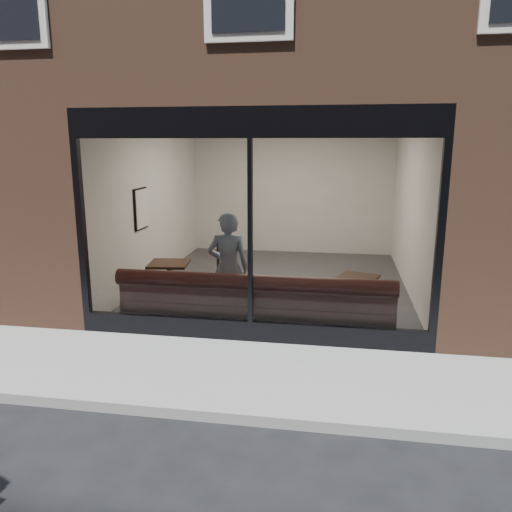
% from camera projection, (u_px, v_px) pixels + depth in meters
% --- Properties ---
extents(ground, '(120.00, 120.00, 0.00)m').
position_uv_depth(ground, '(216.00, 418.00, 5.09)').
color(ground, black).
rests_on(ground, ground).
extents(sidewalk_near, '(40.00, 2.00, 0.01)m').
position_uv_depth(sidewalk_near, '(235.00, 374.00, 6.05)').
color(sidewalk_near, gray).
rests_on(sidewalk_near, ground).
extents(kerb_near, '(40.00, 0.10, 0.12)m').
position_uv_depth(kerb_near, '(214.00, 415.00, 5.03)').
color(kerb_near, gray).
rests_on(kerb_near, ground).
extents(host_building_pier_left, '(2.50, 12.00, 3.20)m').
position_uv_depth(host_building_pier_left, '(149.00, 187.00, 13.03)').
color(host_building_pier_left, brown).
rests_on(host_building_pier_left, ground).
extents(host_building_pier_right, '(2.50, 12.00, 3.20)m').
position_uv_depth(host_building_pier_right, '(449.00, 192.00, 11.83)').
color(host_building_pier_right, brown).
rests_on(host_building_pier_right, ground).
extents(host_building_backfill, '(5.00, 6.00, 3.20)m').
position_uv_depth(host_building_backfill, '(301.00, 181.00, 15.32)').
color(host_building_backfill, brown).
rests_on(host_building_backfill, ground).
extents(cafe_floor, '(6.00, 6.00, 0.00)m').
position_uv_depth(cafe_floor, '(276.00, 283.00, 9.90)').
color(cafe_floor, '#2D2D30').
rests_on(cafe_floor, ground).
extents(cafe_ceiling, '(6.00, 6.00, 0.00)m').
position_uv_depth(cafe_ceiling, '(278.00, 118.00, 9.19)').
color(cafe_ceiling, white).
rests_on(cafe_ceiling, host_building_upper).
extents(cafe_wall_back, '(5.00, 0.00, 5.00)m').
position_uv_depth(cafe_wall_back, '(292.00, 190.00, 12.42)').
color(cafe_wall_back, silver).
rests_on(cafe_wall_back, ground).
extents(cafe_wall_left, '(0.00, 6.00, 6.00)m').
position_uv_depth(cafe_wall_left, '(153.00, 201.00, 9.94)').
color(cafe_wall_left, silver).
rests_on(cafe_wall_left, ground).
extents(cafe_wall_right, '(0.00, 6.00, 6.00)m').
position_uv_depth(cafe_wall_right, '(412.00, 206.00, 9.15)').
color(cafe_wall_right, silver).
rests_on(cafe_wall_right, ground).
extents(storefront_kick, '(5.00, 0.10, 0.30)m').
position_uv_depth(storefront_kick, '(251.00, 331.00, 7.03)').
color(storefront_kick, black).
rests_on(storefront_kick, ground).
extents(storefront_header, '(5.00, 0.10, 0.40)m').
position_uv_depth(storefront_header, '(250.00, 122.00, 6.40)').
color(storefront_header, black).
rests_on(storefront_header, host_building_upper).
extents(storefront_mullion, '(0.06, 0.10, 2.50)m').
position_uv_depth(storefront_mullion, '(250.00, 233.00, 6.72)').
color(storefront_mullion, black).
rests_on(storefront_mullion, storefront_kick).
extents(storefront_glass, '(4.80, 0.00, 4.80)m').
position_uv_depth(storefront_glass, '(250.00, 234.00, 6.69)').
color(storefront_glass, white).
rests_on(storefront_glass, storefront_kick).
extents(banquette, '(4.00, 0.55, 0.45)m').
position_uv_depth(banquette, '(255.00, 316.00, 7.40)').
color(banquette, '#371914').
rests_on(banquette, cafe_floor).
extents(person, '(0.68, 0.49, 1.74)m').
position_uv_depth(person, '(228.00, 268.00, 7.64)').
color(person, '#8FA9C1').
rests_on(person, cafe_floor).
extents(cafe_table_left, '(0.73, 0.73, 0.04)m').
position_uv_depth(cafe_table_left, '(169.00, 264.00, 8.44)').
color(cafe_table_left, black).
rests_on(cafe_table_left, cafe_floor).
extents(cafe_table_right, '(0.71, 0.71, 0.04)m').
position_uv_depth(cafe_table_right, '(358.00, 278.00, 7.57)').
color(cafe_table_right, black).
rests_on(cafe_table_right, cafe_floor).
extents(cafe_chair_left, '(0.49, 0.49, 0.04)m').
position_uv_depth(cafe_chair_left, '(214.00, 280.00, 9.29)').
color(cafe_chair_left, black).
rests_on(cafe_chair_left, cafe_floor).
extents(wall_poster, '(0.02, 0.53, 0.71)m').
position_uv_depth(wall_poster, '(142.00, 209.00, 9.27)').
color(wall_poster, white).
rests_on(wall_poster, cafe_wall_left).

